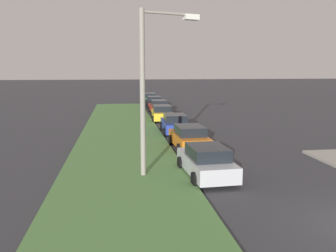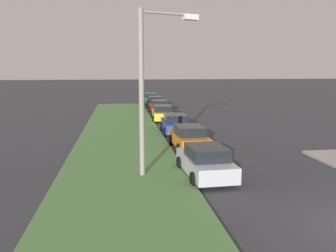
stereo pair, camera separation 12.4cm
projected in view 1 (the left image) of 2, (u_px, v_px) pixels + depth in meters
grass_median at (123, 158)px, 19.79m from camera, size 60.00×6.00×0.12m
parked_car_silver at (206, 162)px, 16.46m from camera, size 4.39×2.19×1.47m
parked_car_orange at (189, 137)px, 22.17m from camera, size 4.36×2.14×1.47m
parked_car_blue at (175, 124)px, 27.62m from camera, size 4.35×2.11×1.47m
parked_car_yellow at (162, 113)px, 34.19m from camera, size 4.36×2.14×1.47m
parked_car_red at (159, 107)px, 39.76m from camera, size 4.37×2.15×1.47m
parked_car_black at (154, 102)px, 45.07m from camera, size 4.31×2.04×1.47m
parked_car_green at (149, 98)px, 50.68m from camera, size 4.32×2.06×1.47m
streetlight at (150, 81)px, 15.94m from camera, size 1.06×2.81×7.50m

